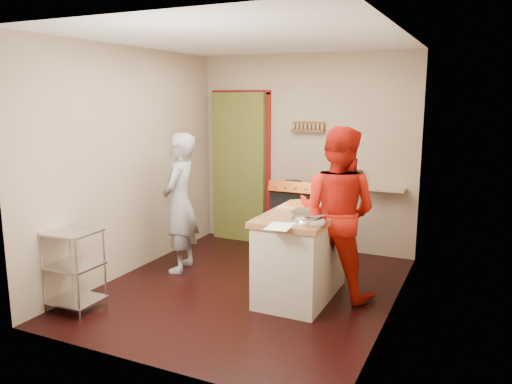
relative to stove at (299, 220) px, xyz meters
The scene contains 10 objects.
floor 1.49m from the stove, 91.94° to the right, with size 3.50×3.50×0.00m, color black.
back_wall 1.03m from the stove, 152.49° to the left, with size 3.00×0.44×2.60m.
left_wall 2.27m from the stove, 137.40° to the right, with size 0.04×3.50×2.60m, color tan.
right_wall 2.20m from the stove, 44.44° to the right, with size 0.04×3.50×2.60m, color tan.
ceiling 2.59m from the stove, 91.94° to the right, with size 3.00×3.50×0.02m, color white.
stove is the anchor object (origin of this frame).
wire_shelving 2.94m from the stove, 116.85° to the right, with size 0.48×0.40×0.80m.
island 1.49m from the stove, 68.67° to the right, with size 0.72×1.34×1.19m.
person_stripe 1.64m from the stove, 130.28° to the right, with size 0.60×0.39×1.63m, color #A3A3A8.
person_red 1.52m from the stove, 54.63° to the right, with size 0.85×0.66×1.75m, color #B5170C.
Camera 1 is at (2.25, -4.59, 2.03)m, focal length 35.00 mm.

